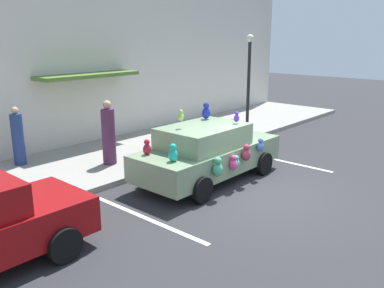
{
  "coord_description": "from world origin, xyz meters",
  "views": [
    {
      "loc": [
        -8.34,
        -5.18,
        3.85
      ],
      "look_at": [
        -0.07,
        2.14,
        0.9
      ],
      "focal_mm": 38.24,
      "sensor_mm": 36.0,
      "label": 1
    }
  ],
  "objects_px": {
    "teddy_bear_on_sidewalk": "(173,147)",
    "plush_covered_car": "(207,152)",
    "pedestrian_near_shopfront": "(109,135)",
    "street_lamp_post": "(249,74)",
    "pedestrian_walking_past": "(18,138)"
  },
  "relations": [
    {
      "from": "teddy_bear_on_sidewalk",
      "to": "pedestrian_walking_past",
      "type": "distance_m",
      "value": 4.56
    },
    {
      "from": "plush_covered_car",
      "to": "teddy_bear_on_sidewalk",
      "type": "distance_m",
      "value": 2.03
    },
    {
      "from": "teddy_bear_on_sidewalk",
      "to": "pedestrian_walking_past",
      "type": "height_order",
      "value": "pedestrian_walking_past"
    },
    {
      "from": "teddy_bear_on_sidewalk",
      "to": "street_lamp_post",
      "type": "distance_m",
      "value": 4.66
    },
    {
      "from": "teddy_bear_on_sidewalk",
      "to": "pedestrian_near_shopfront",
      "type": "bearing_deg",
      "value": 152.83
    },
    {
      "from": "street_lamp_post",
      "to": "pedestrian_walking_past",
      "type": "xyz_separation_m",
      "value": [
        -7.77,
        2.76,
        -1.5
      ]
    },
    {
      "from": "pedestrian_near_shopfront",
      "to": "teddy_bear_on_sidewalk",
      "type": "bearing_deg",
      "value": -27.17
    },
    {
      "from": "plush_covered_car",
      "to": "pedestrian_walking_past",
      "type": "xyz_separation_m",
      "value": [
        -2.95,
        4.73,
        0.14
      ]
    },
    {
      "from": "plush_covered_car",
      "to": "pedestrian_walking_past",
      "type": "bearing_deg",
      "value": 121.91
    },
    {
      "from": "plush_covered_car",
      "to": "street_lamp_post",
      "type": "distance_m",
      "value": 5.46
    },
    {
      "from": "teddy_bear_on_sidewalk",
      "to": "pedestrian_near_shopfront",
      "type": "relative_size",
      "value": 0.37
    },
    {
      "from": "plush_covered_car",
      "to": "teddy_bear_on_sidewalk",
      "type": "height_order",
      "value": "plush_covered_car"
    },
    {
      "from": "plush_covered_car",
      "to": "teddy_bear_on_sidewalk",
      "type": "xyz_separation_m",
      "value": [
        0.61,
        1.91,
        -0.33
      ]
    },
    {
      "from": "pedestrian_near_shopfront",
      "to": "pedestrian_walking_past",
      "type": "xyz_separation_m",
      "value": [
        -1.8,
        1.92,
        -0.08
      ]
    },
    {
      "from": "teddy_bear_on_sidewalk",
      "to": "plush_covered_car",
      "type": "bearing_deg",
      "value": -107.69
    }
  ]
}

